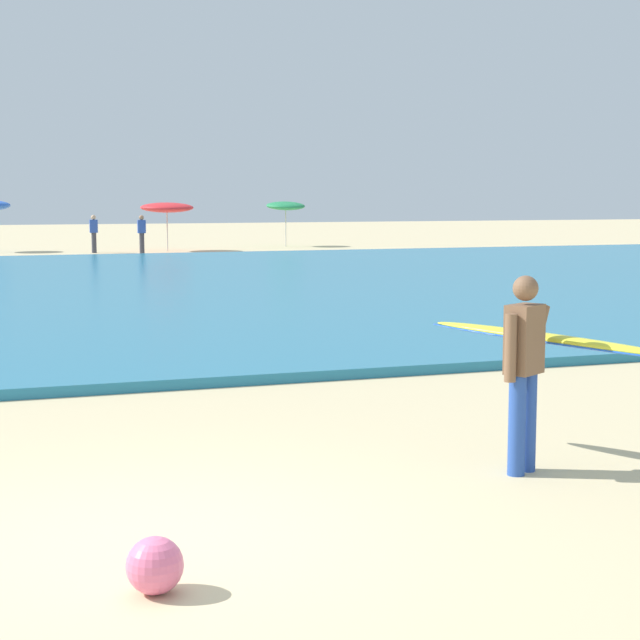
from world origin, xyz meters
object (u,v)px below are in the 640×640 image
beachgoer_near_row_mid (94,233)px  beach_ball (155,565)px  surfer_with_board (537,354)px  beachgoer_near_row_left (142,233)px  beach_umbrella_3 (167,208)px  beach_umbrella_4 (286,206)px

beachgoer_near_row_mid → beach_ball: (-4.16, -37.92, -0.67)m
surfer_with_board → beachgoer_near_row_left: (2.27, 35.00, -0.18)m
beachgoer_near_row_left → beachgoer_near_row_mid: size_ratio=1.00×
surfer_with_board → beach_umbrella_3: size_ratio=1.03×
beach_umbrella_4 → beach_ball: bearing=-108.2°
beach_umbrella_3 → beachgoer_near_row_left: size_ratio=1.44×
beachgoer_near_row_left → surfer_with_board: bearing=-93.7°
beach_umbrella_3 → beachgoer_near_row_left: 2.23m
beach_umbrella_3 → beachgoer_near_row_mid: bearing=-173.6°
beach_umbrella_3 → beachgoer_near_row_mid: 3.33m
beachgoer_near_row_left → beachgoer_near_row_mid: same height
beachgoer_near_row_left → beachgoer_near_row_mid: bearing=148.8°
beachgoer_near_row_left → beach_ball: beachgoer_near_row_left is taller
beachgoer_near_row_mid → beach_ball: 38.15m
beach_umbrella_3 → beach_ball: 39.01m
beach_umbrella_4 → beachgoer_near_row_mid: size_ratio=1.36×
beach_umbrella_4 → beachgoer_near_row_mid: (-9.17, -2.63, -1.05)m
beachgoer_near_row_left → beachgoer_near_row_mid: 2.12m
beach_ball → beachgoer_near_row_left: bearing=80.8°
surfer_with_board → beachgoer_near_row_mid: bearing=89.3°
beach_umbrella_4 → beachgoer_near_row_left: 8.32m
beachgoer_near_row_mid → beach_ball: bearing=-96.3°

